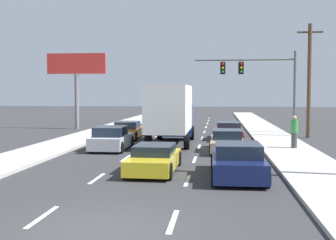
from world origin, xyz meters
TOP-DOWN VIEW (x-y plane):
  - ground_plane at (0.00, 25.00)m, footprint 140.00×140.00m
  - sidewalk_right at (6.72, 20.00)m, footprint 2.94×80.00m
  - sidewalk_left at (-6.72, 20.00)m, footprint 2.94×80.00m
  - lane_markings at (0.00, 20.86)m, footprint 3.54×52.00m
  - car_orange at (-3.53, 20.09)m, footprint 1.90×4.52m
  - car_silver at (-3.18, 13.92)m, footprint 1.94×4.07m
  - box_truck at (-0.08, 16.65)m, footprint 2.55×7.74m
  - car_yellow at (0.23, 7.52)m, footprint 1.90×4.34m
  - car_red at (3.51, 20.05)m, footprint 1.94×4.61m
  - car_tan at (3.31, 14.02)m, footprint 1.87×4.59m
  - car_navy at (3.54, 6.68)m, footprint 2.07×4.69m
  - traffic_signal_mast at (5.48, 24.75)m, footprint 7.91×0.69m
  - utility_pole_mid at (9.28, 22.01)m, footprint 1.80×0.28m
  - roadside_billboard at (-9.78, 27.41)m, footprint 5.37×0.36m
  - pedestrian_near_corner at (7.07, 14.90)m, footprint 0.38×0.38m

SIDE VIEW (x-z plane):
  - ground_plane at x=0.00m, z-range 0.00..0.00m
  - lane_markings at x=0.00m, z-range 0.00..0.01m
  - sidewalk_right at x=6.72m, z-range 0.00..0.14m
  - sidewalk_left at x=-6.72m, z-range 0.00..0.14m
  - car_yellow at x=0.23m, z-range -0.04..1.08m
  - car_tan at x=3.31m, z-range -0.06..1.14m
  - car_orange at x=-3.53m, z-range -0.06..1.16m
  - car_red at x=3.51m, z-range -0.05..1.18m
  - car_navy at x=3.54m, z-range -0.06..1.28m
  - car_silver at x=-3.18m, z-range -0.05..1.29m
  - pedestrian_near_corner at x=7.07m, z-range 0.14..1.95m
  - box_truck at x=-0.08m, z-range 0.24..3.91m
  - utility_pole_mid at x=9.28m, z-range 0.14..8.28m
  - traffic_signal_mast at x=5.48m, z-range 1.48..8.00m
  - roadside_billboard at x=-9.78m, z-range 1.64..8.40m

